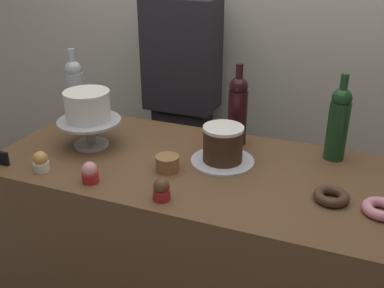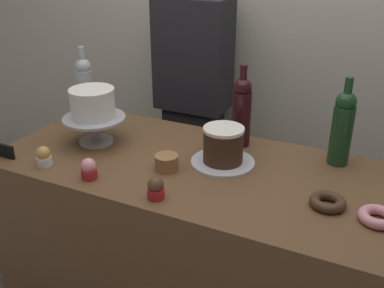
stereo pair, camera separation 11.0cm
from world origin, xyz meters
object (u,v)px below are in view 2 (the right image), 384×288
Objects in this scene: wine_bottle_dark_red at (242,110)px; cupcake_caramel at (44,157)px; wine_bottle_green at (342,127)px; cupcake_chocolate at (157,189)px; price_sign_chalkboard at (6,151)px; chocolate_round_cake at (223,145)px; cookie_stack at (167,162)px; wine_bottle_clear at (85,87)px; cupcake_strawberry at (89,169)px; white_layer_cake at (92,103)px; cake_stand_pedestal at (94,125)px; barista_figure at (193,109)px; donut_pink at (378,217)px; donut_chocolate at (328,202)px.

wine_bottle_dark_red is 0.76m from cupcake_caramel.
wine_bottle_green is at bearing 0.34° from wine_bottle_dark_red.
cupcake_chocolate reaches higher than price_sign_chalkboard.
cookie_stack is at bearing -141.27° from chocolate_round_cake.
wine_bottle_green is (1.12, 0.03, 0.00)m from wine_bottle_clear.
wine_bottle_clear is 0.60m from cupcake_strawberry.
price_sign_chalkboard is at bearing 179.80° from cupcake_chocolate.
wine_bottle_dark_red is 4.65× the size of price_sign_chalkboard.
white_layer_cake is 0.52m from cupcake_chocolate.
wine_bottle_green is 1.08m from cupcake_caramel.
cupcake_strawberry is (0.16, -0.25, -0.13)m from white_layer_cake.
wine_bottle_dark_red reaches higher than cake_stand_pedestal.
wine_bottle_dark_red is at bearing 79.31° from cupcake_chocolate.
barista_figure reaches higher than cookie_stack.
wine_bottle_dark_red is (0.53, 0.24, -0.02)m from white_layer_cake.
wine_bottle_dark_red is (-0.38, -0.00, 0.00)m from wine_bottle_green.
wine_bottle_green is 2.91× the size of donut_pink.
cupcake_strawberry reaches higher than donut_chocolate.
cookie_stack is at bearing -179.59° from donut_chocolate.
wine_bottle_clear is 1.00× the size of wine_bottle_green.
white_layer_cake is 2.51× the size of price_sign_chalkboard.
white_layer_cake is 0.94m from donut_chocolate.
white_layer_cake is 2.36× the size of cupcake_caramel.
chocolate_round_cake is 1.99× the size of cupcake_chocolate.
price_sign_chalkboard is at bearing -157.35° from chocolate_round_cake.
donut_pink is at bearing -13.48° from wine_bottle_clear.
cupcake_strawberry is at bearing -57.08° from cake_stand_pedestal.
wine_bottle_clear is 2.91× the size of donut_chocolate.
wine_bottle_green is at bearing 30.48° from cookie_stack.
barista_figure is (-0.82, 0.75, -0.08)m from donut_chocolate.
wine_bottle_dark_red is (-0.00, 0.18, 0.07)m from chocolate_round_cake.
barista_figure is (-0.80, 0.44, -0.21)m from wine_bottle_green.
donut_pink is (0.17, -0.33, -0.13)m from wine_bottle_green.
wine_bottle_dark_red reaches higher than cupcake_caramel.
wine_bottle_green is at bearing 116.75° from donut_pink.
donut_chocolate is at bearing 9.19° from price_sign_chalkboard.
price_sign_chalkboard is at bearing -162.76° from cookie_stack.
donut_chocolate is at bearing -85.99° from wine_bottle_green.
price_sign_chalkboard is (-0.65, 0.00, -0.01)m from cupcake_chocolate.
wine_bottle_green is at bearing -28.71° from barista_figure.
price_sign_chalkboard is 0.04× the size of barista_figure.
wine_bottle_green is at bearing 23.93° from price_sign_chalkboard.
chocolate_round_cake is 0.77m from barista_figure.
barista_figure is at bearing 133.70° from wine_bottle_dark_red.
price_sign_chalkboard is (-1.15, -0.19, 0.01)m from donut_chocolate.
cupcake_strawberry is at bearing -57.08° from white_layer_cake.
cupcake_strawberry is 0.93m from donut_pink.
wine_bottle_clear is 1.12m from wine_bottle_green.
donut_chocolate is at bearing 12.89° from cupcake_strawberry.
cupcake_strawberry is (-0.75, -0.49, -0.11)m from wine_bottle_green.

